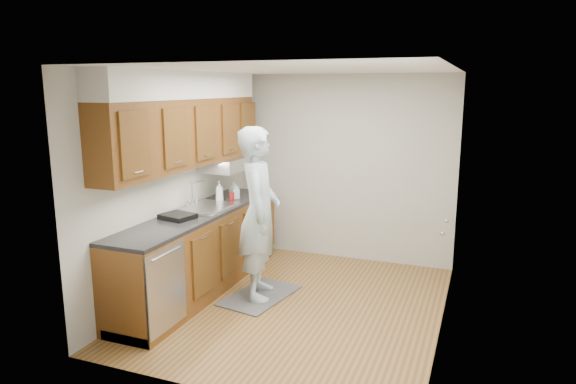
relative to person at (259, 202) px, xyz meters
The scene contains 15 objects.
floor 1.20m from the person, ahead, with size 3.50×3.50×0.00m, color olive.
ceiling 1.48m from the person, ahead, with size 3.50×3.50×0.00m, color white.
wall_left 1.04m from the person, behind, with size 0.02×3.50×2.50m, color #B6B5AA.
wall_right 1.98m from the person, ahead, with size 0.02×3.50×2.50m, color #B6B5AA.
wall_back 1.75m from the person, 74.17° to the left, with size 3.00×0.02×2.50m, color #B6B5AA.
counter 0.95m from the person, behind, with size 0.64×2.80×1.30m.
upper_cabinets 1.21m from the person, behind, with size 0.47×2.80×1.21m.
closet_door 1.98m from the person, ahead, with size 0.02×1.22×2.05m, color silver.
floor_mat 1.09m from the person, ahead, with size 0.56×0.95×0.02m, color #59595C.
person is the anchor object (origin of this frame).
soap_bottle_a 0.90m from the person, 147.06° to the left, with size 0.10×0.10×0.26m, color silver.
soap_bottle_b 0.97m from the person, 132.24° to the left, with size 0.08×0.08×0.18m, color silver.
soap_bottle_c 1.21m from the person, 130.11° to the left, with size 0.14×0.14×0.19m, color silver.
soda_can 0.83m from the person, 138.51° to the left, with size 0.06×0.06×0.11m, color #AC1E1D.
dish_rack 0.89m from the person, 151.15° to the right, with size 0.33×0.28×0.05m, color black.
Camera 1 is at (1.79, -4.90, 2.33)m, focal length 32.00 mm.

